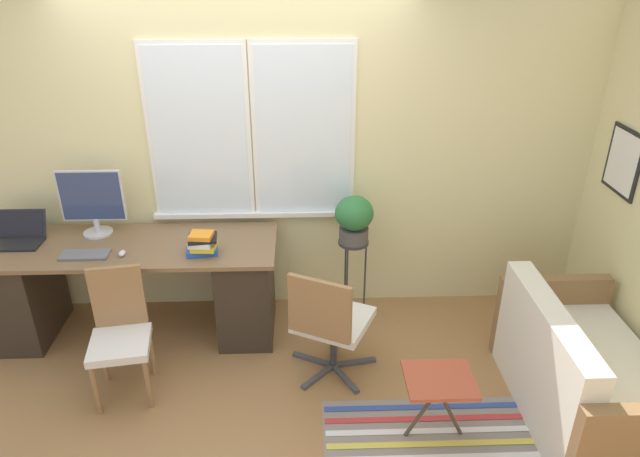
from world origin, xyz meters
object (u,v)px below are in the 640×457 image
(laptop, at_px, (18,236))
(potted_plant, at_px, (354,218))
(couch_loveseat, at_px, (582,378))
(monitor, at_px, (92,201))
(book_stack, at_px, (202,244))
(folding_stool, at_px, (439,384))
(plant_stand, at_px, (353,253))
(office_chair_swivel, at_px, (330,321))
(desk_chair_wooden, at_px, (120,332))
(mouse, at_px, (122,253))
(keyboard, at_px, (85,255))

(laptop, distance_m, potted_plant, 2.49)
(couch_loveseat, bearing_deg, monitor, 70.47)
(laptop, distance_m, book_stack, 1.41)
(folding_stool, bearing_deg, book_stack, 146.68)
(plant_stand, height_order, folding_stool, plant_stand)
(potted_plant, bearing_deg, plant_stand, -153.43)
(couch_loveseat, height_order, plant_stand, couch_loveseat)
(laptop, relative_size, book_stack, 1.51)
(laptop, distance_m, office_chair_swivel, 2.39)
(book_stack, height_order, potted_plant, potted_plant)
(book_stack, bearing_deg, folding_stool, -33.32)
(laptop, relative_size, monitor, 0.70)
(laptop, distance_m, couch_loveseat, 4.04)
(book_stack, xyz_separation_m, potted_plant, (1.10, 0.28, 0.05))
(monitor, xyz_separation_m, potted_plant, (1.95, -0.07, -0.13))
(couch_loveseat, bearing_deg, desk_chair_wooden, 83.46)
(book_stack, bearing_deg, potted_plant, 14.35)
(monitor, relative_size, folding_stool, 1.11)
(mouse, relative_size, office_chair_swivel, 0.09)
(couch_loveseat, height_order, potted_plant, potted_plant)
(mouse, xyz_separation_m, desk_chair_wooden, (0.07, -0.47, -0.33))
(keyboard, xyz_separation_m, mouse, (0.26, -0.00, 0.01))
(keyboard, height_order, folding_stool, keyboard)
(keyboard, relative_size, mouse, 4.38)
(folding_stool, bearing_deg, keyboard, 157.08)
(keyboard, relative_size, desk_chair_wooden, 0.38)
(book_stack, bearing_deg, monitor, 157.32)
(potted_plant, bearing_deg, office_chair_swivel, -107.64)
(book_stack, distance_m, potted_plant, 1.14)
(office_chair_swivel, relative_size, plant_stand, 1.23)
(book_stack, distance_m, folding_stool, 1.86)
(couch_loveseat, bearing_deg, keyboard, 76.04)
(folding_stool, bearing_deg, plant_stand, 107.73)
(mouse, height_order, book_stack, book_stack)
(mouse, relative_size, plant_stand, 0.11)
(monitor, bearing_deg, keyboard, -87.31)
(couch_loveseat, bearing_deg, book_stack, 71.58)
(office_chair_swivel, relative_size, potted_plant, 2.36)
(mouse, relative_size, folding_stool, 0.17)
(laptop, height_order, mouse, laptop)
(laptop, distance_m, plant_stand, 2.50)
(mouse, height_order, plant_stand, mouse)
(monitor, relative_size, keyboard, 1.53)
(monitor, xyz_separation_m, desk_chair_wooden, (0.34, -0.84, -0.58))
(couch_loveseat, xyz_separation_m, potted_plant, (-1.37, 1.10, 0.63))
(monitor, height_order, mouse, monitor)
(office_chair_swivel, distance_m, folding_stool, 0.86)
(monitor, xyz_separation_m, book_stack, (0.85, -0.35, -0.19))
(folding_stool, bearing_deg, couch_loveseat, 9.91)
(plant_stand, bearing_deg, monitor, 177.85)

